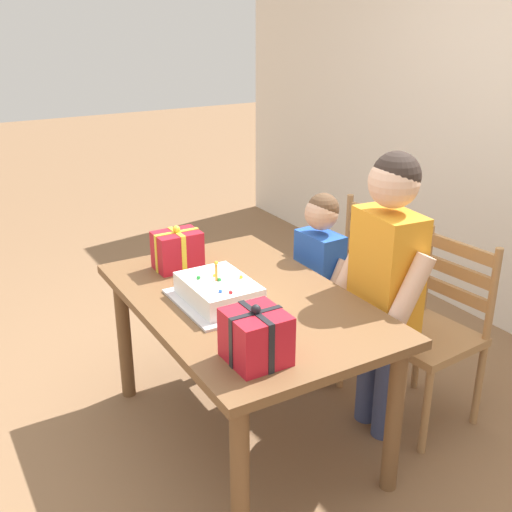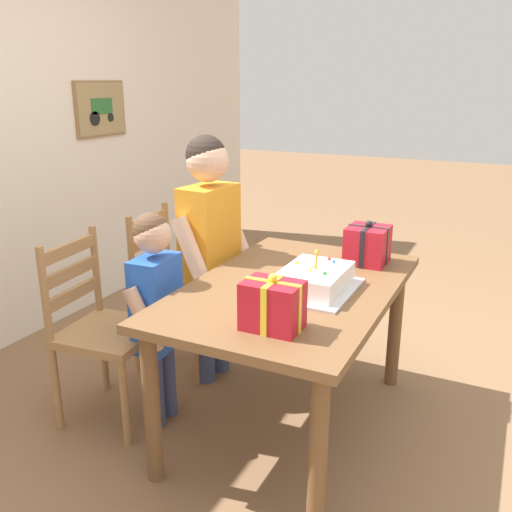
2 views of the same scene
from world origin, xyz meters
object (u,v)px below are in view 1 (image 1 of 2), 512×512
(chair_right, at_px, (433,331))
(child_older, at_px, (386,270))
(gift_box_beside_cake, at_px, (177,250))
(birthday_cake, at_px, (219,292))
(dining_table, at_px, (243,318))
(gift_box_red_large, at_px, (256,337))
(child_younger, at_px, (319,271))
(chair_left, at_px, (351,285))

(chair_right, height_order, child_older, child_older)
(gift_box_beside_cake, bearing_deg, birthday_cake, -0.51)
(dining_table, distance_m, birthday_cake, 0.19)
(dining_table, distance_m, child_older, 0.66)
(gift_box_red_large, xyz_separation_m, chair_right, (-0.17, 1.07, -0.35))
(child_older, height_order, child_younger, child_older)
(dining_table, relative_size, chair_right, 1.50)
(gift_box_red_large, distance_m, gift_box_beside_cake, 0.93)
(gift_box_red_large, bearing_deg, birthday_cake, 168.19)
(chair_right, height_order, child_younger, child_younger)
(chair_right, bearing_deg, chair_left, -179.99)
(birthday_cake, distance_m, gift_box_beside_cake, 0.44)
(gift_box_red_large, relative_size, chair_right, 0.24)
(birthday_cake, xyz_separation_m, gift_box_red_large, (0.49, -0.10, 0.05))
(dining_table, height_order, birthday_cake, birthday_cake)
(chair_left, distance_m, child_younger, 0.34)
(chair_right, bearing_deg, child_older, -100.41)
(chair_left, relative_size, chair_right, 1.00)
(gift_box_red_large, distance_m, chair_right, 1.14)
(gift_box_red_large, distance_m, chair_left, 1.38)
(child_younger, bearing_deg, dining_table, -67.62)
(gift_box_beside_cake, xyz_separation_m, child_younger, (0.21, 0.69, -0.18))
(dining_table, bearing_deg, chair_right, 70.44)
(dining_table, height_order, child_younger, child_younger)
(dining_table, xyz_separation_m, chair_right, (0.31, 0.86, -0.16))
(birthday_cake, relative_size, chair_left, 0.48)
(child_younger, bearing_deg, chair_left, 104.92)
(gift_box_beside_cake, height_order, child_older, child_older)
(gift_box_beside_cake, xyz_separation_m, chair_right, (0.76, 0.97, -0.35))
(birthday_cake, distance_m, child_younger, 0.74)
(birthday_cake, bearing_deg, chair_left, 107.04)
(chair_right, bearing_deg, child_younger, -152.81)
(child_older, bearing_deg, chair_right, 79.59)
(child_older, distance_m, child_younger, 0.53)
(dining_table, height_order, gift_box_beside_cake, gift_box_beside_cake)
(dining_table, distance_m, gift_box_red_large, 0.55)
(chair_left, bearing_deg, chair_right, 0.01)
(dining_table, relative_size, chair_left, 1.50)
(chair_right, bearing_deg, gift_box_beside_cake, -128.10)
(birthday_cake, bearing_deg, chair_right, 71.70)
(dining_table, bearing_deg, gift_box_red_large, -24.33)
(gift_box_beside_cake, bearing_deg, gift_box_red_large, -6.53)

